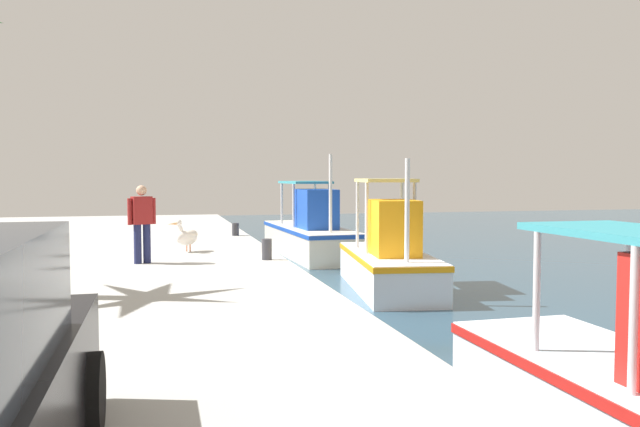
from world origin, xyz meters
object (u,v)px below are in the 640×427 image
object	(u,v)px
fishing_boat_nearest	(310,234)
pelican	(187,236)
fisherman_standing	(142,220)
mooring_bollard_nearest	(235,229)
mooring_bollard_second	(267,249)
fishing_boat_second	(389,260)

from	to	relation	value
fishing_boat_nearest	pelican	xyz separation A→B (m)	(4.61, -4.24, 0.45)
fisherman_standing	mooring_bollard_nearest	size ratio (longest dim) A/B	4.22
pelican	mooring_bollard_second	world-z (taller)	pelican
fisherman_standing	mooring_bollard_second	distance (m)	2.77
mooring_bollard_second	fishing_boat_second	bearing A→B (deg)	87.53
fishing_boat_second	pelican	bearing A→B (deg)	-114.99
fishing_boat_second	mooring_bollard_second	bearing A→B (deg)	-92.47
pelican	mooring_bollard_nearest	distance (m)	4.32
fishing_boat_second	mooring_bollard_nearest	xyz separation A→B (m)	(-6.09, -2.86, 0.29)
fisherman_standing	fishing_boat_second	bearing A→B (deg)	87.74
pelican	mooring_bollard_second	size ratio (longest dim) A/B	1.81
fisherman_standing	fishing_boat_nearest	bearing A→B (deg)	141.09
pelican	mooring_bollard_nearest	xyz separation A→B (m)	(-3.98, 1.66, -0.20)
fisherman_standing	mooring_bollard_nearest	distance (m)	6.50
fisherman_standing	pelican	bearing A→B (deg)	151.80
fishing_boat_nearest	mooring_bollard_second	bearing A→B (deg)	-21.30
pelican	fishing_boat_nearest	bearing A→B (deg)	137.43
pelican	mooring_bollard_second	xyz separation A→B (m)	(1.99, 1.66, -0.16)
pelican	fisherman_standing	size ratio (longest dim) A/B	0.51
fishing_boat_nearest	pelican	world-z (taller)	fishing_boat_nearest
fisherman_standing	mooring_bollard_nearest	world-z (taller)	fisherman_standing
fishing_boat_nearest	mooring_bollard_nearest	size ratio (longest dim) A/B	16.18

